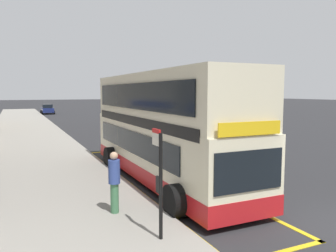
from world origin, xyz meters
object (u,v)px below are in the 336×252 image
Objects in this scene: bus_stop_sign at (159,175)px; parked_car_white_kerbside at (125,119)px; parked_car_navy_far at (47,109)px; pedestrian_waiting_near_sign at (114,180)px; double_decker_bus at (162,131)px.

parked_car_white_kerbside is at bearing 74.12° from bus_stop_sign.
parked_car_navy_far is 49.85m from pedestrian_waiting_near_sign.
parked_car_navy_far is at bearing 87.11° from pedestrian_waiting_near_sign.
pedestrian_waiting_near_sign is (-0.52, 2.10, -0.57)m from bus_stop_sign.
pedestrian_waiting_near_sign is at bearing 88.09° from parked_car_navy_far.
parked_car_navy_far is (1.99, 51.88, -0.90)m from bus_stop_sign.
parked_car_navy_far is 1.00× the size of parked_car_white_kerbside.
bus_stop_sign reaches higher than pedestrian_waiting_near_sign.
parked_car_navy_far is at bearing 87.80° from bus_stop_sign.
parked_car_navy_far is 25.32m from parked_car_white_kerbside.
bus_stop_sign is 2.24m from pedestrian_waiting_near_sign.
parked_car_navy_far is at bearing 100.40° from parked_car_white_kerbside.
parked_car_white_kerbside is at bearing 71.78° from pedestrian_waiting_near_sign.
bus_stop_sign is 28.32m from parked_car_white_kerbside.
double_decker_bus is 5.94m from bus_stop_sign.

